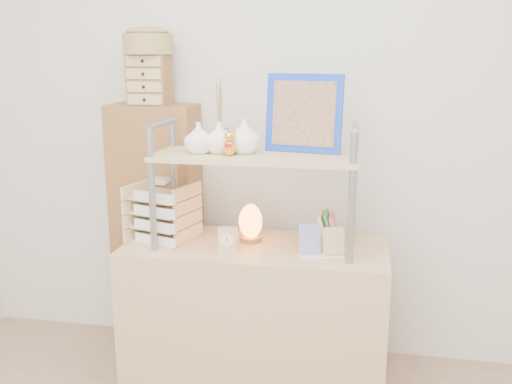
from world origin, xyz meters
TOP-DOWN VIEW (x-y plane):
  - room_shell at (0.00, 0.39)m, footprint 3.42×3.41m
  - desk at (0.00, 1.20)m, footprint 1.20×0.50m
  - cabinet at (-0.61, 1.57)m, footprint 0.45×0.25m
  - hutch at (-0.02, 1.21)m, footprint 0.90×0.34m
  - letter_tray at (-0.44, 1.20)m, footprint 0.30×0.29m
  - salt_lamp at (-0.03, 1.25)m, footprint 0.12×0.11m
  - desk_clock at (-0.10, 1.07)m, footprint 0.09×0.05m
  - postcard_stand at (0.31, 1.11)m, footprint 0.20×0.11m
  - drawer_chest at (-0.61, 1.55)m, footprint 0.20×0.16m
  - woven_basket at (-0.61, 1.55)m, footprint 0.25×0.25m

SIDE VIEW (x-z plane):
  - desk at x=0.00m, z-range 0.00..0.75m
  - cabinet at x=-0.61m, z-range 0.00..1.35m
  - postcard_stand at x=0.31m, z-range 0.72..0.86m
  - desk_clock at x=-0.10m, z-range 0.75..0.87m
  - salt_lamp at x=-0.03m, z-range 0.75..0.93m
  - letter_tray at x=-0.44m, z-range 0.72..1.02m
  - hutch at x=-0.02m, z-range 0.81..1.58m
  - drawer_chest at x=-0.61m, z-range 1.35..1.60m
  - woven_basket at x=-0.61m, z-range 1.60..1.70m
  - room_shell at x=0.00m, z-range 0.39..3.00m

